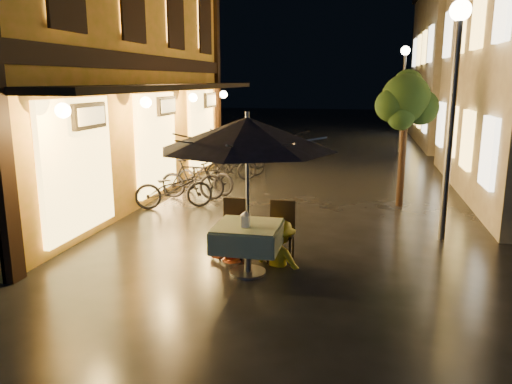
% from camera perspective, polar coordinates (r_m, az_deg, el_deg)
% --- Properties ---
extents(ground, '(90.00, 90.00, 0.00)m').
position_cam_1_polar(ground, '(8.07, 0.69, -8.41)').
color(ground, black).
rests_on(ground, ground).
extents(west_building, '(5.90, 11.40, 7.40)m').
position_cam_1_polar(west_building, '(13.49, -20.99, 15.30)').
color(west_building, gold).
rests_on(west_building, ground).
extents(east_building_far, '(7.30, 10.30, 7.30)m').
position_cam_1_polar(east_building_far, '(26.09, 26.11, 13.08)').
color(east_building_far, beige).
rests_on(east_building_far, ground).
extents(street_tree, '(1.43, 1.20, 3.15)m').
position_cam_1_polar(street_tree, '(11.94, 16.80, 9.83)').
color(street_tree, black).
rests_on(street_tree, ground).
extents(streetlamp_near, '(0.36, 0.36, 4.23)m').
position_cam_1_polar(streetlamp_near, '(9.50, 21.76, 11.88)').
color(streetlamp_near, '#59595E').
rests_on(streetlamp_near, ground).
extents(streetlamp_far, '(0.36, 0.36, 4.23)m').
position_cam_1_polar(streetlamp_far, '(21.44, 16.52, 12.20)').
color(streetlamp_far, '#59595E').
rests_on(streetlamp_far, ground).
extents(cafe_table, '(0.99, 0.99, 0.78)m').
position_cam_1_polar(cafe_table, '(7.57, -0.95, -5.14)').
color(cafe_table, '#59595E').
rests_on(cafe_table, ground).
extents(patio_umbrella, '(2.62, 2.62, 2.46)m').
position_cam_1_polar(patio_umbrella, '(7.25, -1.00, 6.70)').
color(patio_umbrella, '#59595E').
rests_on(patio_umbrella, ground).
extents(cafe_chair_left, '(0.42, 0.42, 0.97)m').
position_cam_1_polar(cafe_chair_left, '(8.36, -2.49, -3.77)').
color(cafe_chair_left, black).
rests_on(cafe_chair_left, ground).
extents(cafe_chair_right, '(0.42, 0.42, 0.97)m').
position_cam_1_polar(cafe_chair_right, '(8.20, 2.94, -4.10)').
color(cafe_chair_right, black).
rests_on(cafe_chair_right, ground).
extents(table_lantern, '(0.16, 0.16, 0.25)m').
position_cam_1_polar(table_lantern, '(7.35, -1.20, -2.99)').
color(table_lantern, white).
rests_on(table_lantern, cafe_table).
extents(person_orange, '(0.78, 0.67, 1.39)m').
position_cam_1_polar(person_orange, '(8.17, -3.10, -3.01)').
color(person_orange, '#CA4B21').
rests_on(person_orange, ground).
extents(person_yellow, '(1.04, 0.80, 1.42)m').
position_cam_1_polar(person_yellow, '(7.93, 2.76, -3.38)').
color(person_yellow, gold).
rests_on(person_yellow, ground).
extents(bicycle_0, '(1.87, 1.30, 0.93)m').
position_cam_1_polar(bicycle_0, '(11.64, -9.38, 0.41)').
color(bicycle_0, black).
rests_on(bicycle_0, ground).
extents(bicycle_1, '(1.66, 0.49, 0.99)m').
position_cam_1_polar(bicycle_1, '(12.48, -7.33, 1.45)').
color(bicycle_1, black).
rests_on(bicycle_1, ground).
extents(bicycle_2, '(1.85, 1.09, 0.92)m').
position_cam_1_polar(bicycle_2, '(13.11, -5.86, 1.86)').
color(bicycle_2, black).
rests_on(bicycle_2, ground).
extents(bicycle_3, '(1.53, 1.00, 0.89)m').
position_cam_1_polar(bicycle_3, '(14.65, -2.81, 3.00)').
color(bicycle_3, black).
rests_on(bicycle_3, ground).
extents(bicycle_4, '(1.66, 0.97, 0.82)m').
position_cam_1_polar(bicycle_4, '(15.42, -1.92, 3.36)').
color(bicycle_4, black).
rests_on(bicycle_4, ground).
extents(bicycle_5, '(1.78, 0.95, 1.03)m').
position_cam_1_polar(bicycle_5, '(16.56, -1.77, 4.37)').
color(bicycle_5, black).
rests_on(bicycle_5, ground).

